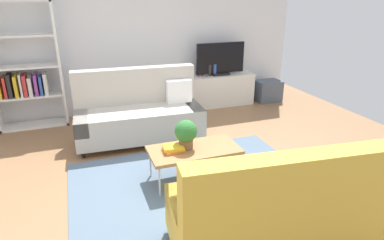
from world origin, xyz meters
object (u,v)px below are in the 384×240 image
object	(u,v)px
coffee_table	(194,150)
bottle_1	(215,70)
bookshelf	(25,72)
potted_plant	(186,133)
bottle_0	(210,70)
vase_0	(192,72)
storage_trunk	(268,91)
vase_1	(199,72)
tv_console	(219,90)
tv	(220,59)
couch_green	(280,209)
table_book_0	(174,150)
couch_beige	(140,113)

from	to	relation	value
coffee_table	bottle_1	distance (m)	2.90
bookshelf	potted_plant	size ratio (longest dim) A/B	5.82
bottle_0	vase_0	bearing A→B (deg)	165.51
storage_trunk	vase_1	distance (m)	1.60
bookshelf	bottle_0	bearing A→B (deg)	-1.04
tv_console	bottle_1	bearing A→B (deg)	-162.08
tv_console	storage_trunk	size ratio (longest dim) A/B	2.69
tv_console	tv	xyz separation A→B (m)	(0.00, -0.02, 0.63)
vase_0	tv_console	bearing A→B (deg)	-4.93
couch_green	potted_plant	bearing A→B (deg)	110.19
coffee_table	bottle_1	size ratio (longest dim) A/B	4.87
couch_green	storage_trunk	xyz separation A→B (m)	(2.32, 3.89, -0.23)
table_book_0	bottle_1	world-z (taller)	bottle_1
vase_1	bottle_0	size ratio (longest dim) A/B	0.59
couch_green	bottle_1	size ratio (longest dim) A/B	8.76
couch_beige	tv	bearing A→B (deg)	-145.92
couch_green	potted_plant	distance (m)	1.52
vase_1	bottle_0	xyz separation A→B (m)	(0.18, -0.09, 0.05)
vase_0	bookshelf	bearing A→B (deg)	-179.42
coffee_table	tv	bearing A→B (deg)	59.70
storage_trunk	potted_plant	size ratio (longest dim) A/B	1.44
potted_plant	table_book_0	world-z (taller)	potted_plant
storage_trunk	bottle_0	bearing A→B (deg)	177.42
bottle_0	potted_plant	bearing A→B (deg)	-118.44
couch_beige	table_book_0	xyz separation A→B (m)	(0.13, -1.41, -0.00)
coffee_table	vase_1	world-z (taller)	vase_1
tv_console	vase_1	size ratio (longest dim) A/B	10.36
couch_green	storage_trunk	size ratio (longest dim) A/B	3.81
coffee_table	tv_console	size ratio (longest dim) A/B	0.79
tv	vase_1	xyz separation A→B (m)	(-0.42, 0.07, -0.24)
storage_trunk	coffee_table	bearing A→B (deg)	-136.34
coffee_table	storage_trunk	size ratio (longest dim) A/B	2.12
vase_0	bottle_0	world-z (taller)	bottle_0
couch_beige	bottle_1	xyz separation A→B (m)	(1.75, 1.11, 0.31)
coffee_table	storage_trunk	bearing A→B (deg)	43.66
couch_beige	bottle_1	size ratio (longest dim) A/B	8.58
couch_green	coffee_table	world-z (taller)	couch_green
bottle_0	table_book_0	bearing A→B (deg)	-121.03
vase_1	bottle_0	distance (m)	0.21
vase_0	storage_trunk	bearing A→B (deg)	-5.10
storage_trunk	potted_plant	xyz separation A→B (m)	(-2.68, -2.43, 0.40)
couch_beige	storage_trunk	size ratio (longest dim) A/B	3.73
couch_beige	coffee_table	world-z (taller)	couch_beige
potted_plant	table_book_0	xyz separation A→B (m)	(-0.17, -0.03, -0.18)
coffee_table	potted_plant	xyz separation A→B (m)	(-0.09, 0.04, 0.23)
tv_console	bottle_0	world-z (taller)	bottle_0
bookshelf	bottle_1	bearing A→B (deg)	-1.01
couch_beige	tv	world-z (taller)	tv
potted_plant	bottle_0	bearing A→B (deg)	61.56
tv_console	potted_plant	distance (m)	3.00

